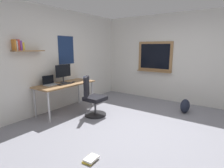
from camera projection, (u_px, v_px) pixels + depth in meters
name	position (u px, v px, depth m)	size (l,w,h in m)	color
ground_plane	(139.00, 130.00, 3.63)	(5.20, 5.20, 0.00)	gray
wall_back	(56.00, 60.00, 4.76)	(5.00, 0.30, 2.60)	silver
wall_right	(178.00, 59.00, 5.35)	(0.22, 5.00, 2.60)	silver
desk	(65.00, 86.00, 4.59)	(1.53, 0.65, 0.74)	#997047
office_chair	(93.00, 99.00, 4.37)	(0.56, 0.57, 0.95)	black
laptop	(50.00, 83.00, 4.38)	(0.31, 0.21, 0.23)	#ADAFB5
monitor_primary	(63.00, 72.00, 4.61)	(0.46, 0.17, 0.46)	#38383D
keyboard	(65.00, 84.00, 4.47)	(0.37, 0.13, 0.02)	black
computer_mouse	(74.00, 82.00, 4.69)	(0.10, 0.06, 0.03)	#262628
coffee_mug	(85.00, 78.00, 5.08)	(0.08, 0.08, 0.09)	#334CA5
backpack	(185.00, 106.00, 4.59)	(0.32, 0.22, 0.35)	#1E2333
book_stack_on_floor	(91.00, 159.00, 2.65)	(0.24, 0.20, 0.05)	gold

